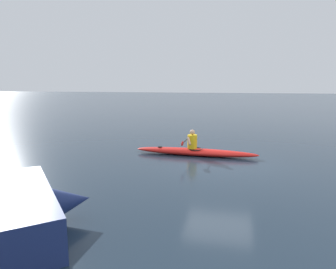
% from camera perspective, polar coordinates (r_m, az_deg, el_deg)
% --- Properties ---
extents(ground_plane, '(160.00, 160.00, 0.00)m').
position_cam_1_polar(ground_plane, '(11.32, 9.77, -5.42)').
color(ground_plane, '#1E2D3D').
extents(kayak, '(5.02, 0.80, 0.29)m').
position_cam_1_polar(kayak, '(12.42, 5.16, -3.27)').
color(kayak, red).
rests_on(kayak, ground).
extents(kayaker, '(0.45, 2.40, 0.77)m').
position_cam_1_polar(kayaker, '(12.35, 4.50, -1.13)').
color(kayaker, yellow).
rests_on(kayaker, kayak).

